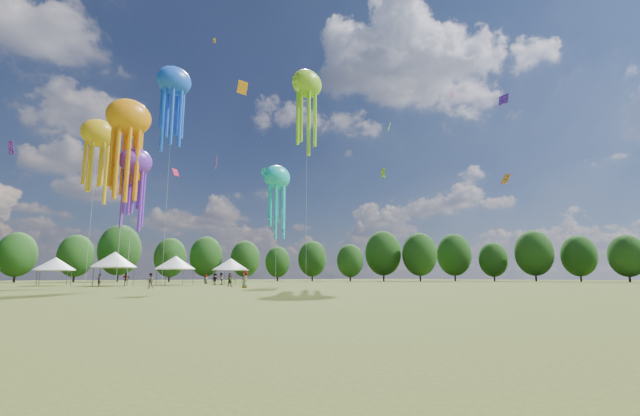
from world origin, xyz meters
TOP-DOWN VIEW (x-y plane):
  - ground at (0.00, 0.00)m, footprint 300.00×300.00m
  - spectator_near at (-6.57, 36.54)m, footprint 0.88×0.76m
  - spectators_far at (3.19, 45.97)m, footprint 18.28×26.60m
  - festival_tents at (-4.59, 54.02)m, footprint 38.76×11.75m
  - show_kites at (0.99, 39.94)m, footprint 30.60×18.39m
  - small_kites at (1.24, 40.51)m, footprint 75.25×57.88m
  - treeline at (-3.87, 62.51)m, footprint 201.57×95.24m

SIDE VIEW (x-z plane):
  - ground at x=0.00m, z-range 0.00..0.00m
  - spectator_near at x=-6.57m, z-range 0.00..1.55m
  - spectators_far at x=3.19m, z-range -0.05..1.72m
  - festival_tents at x=-4.59m, z-range 0.96..5.32m
  - treeline at x=-3.87m, z-range -0.17..13.26m
  - show_kites at x=0.99m, z-range 3.67..35.79m
  - small_kites at x=1.24m, z-range 7.68..52.84m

